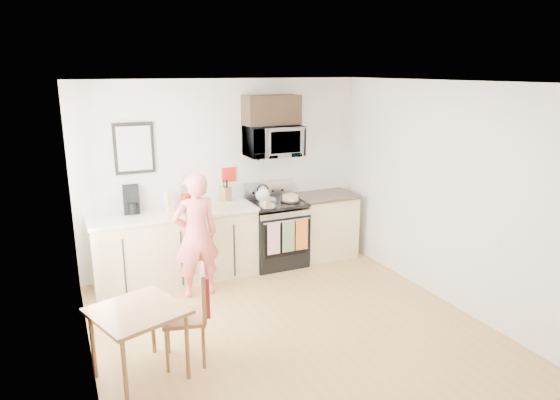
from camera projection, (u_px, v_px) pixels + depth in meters
name	position (u px, v px, depth m)	size (l,w,h in m)	color
floor	(299.00, 337.00, 5.22)	(4.60, 4.60, 0.00)	#A1763E
back_wall	(225.00, 175.00, 6.91)	(4.00, 0.04, 2.60)	silver
front_wall	(480.00, 324.00, 2.86)	(4.00, 0.04, 2.60)	silver
left_wall	(82.00, 248.00, 4.08)	(0.04, 4.60, 2.60)	silver
right_wall	(456.00, 197.00, 5.69)	(0.04, 4.60, 2.60)	silver
ceiling	(301.00, 82.00, 4.56)	(4.00, 4.60, 0.04)	silver
window	(78.00, 196.00, 4.74)	(0.06, 1.40, 1.50)	silver
cabinet_left	(176.00, 248.00, 6.54)	(2.10, 0.60, 0.90)	#CAB381
countertop_left	(174.00, 213.00, 6.42)	(2.14, 0.64, 0.04)	beige
cabinet_right	(324.00, 226.00, 7.44)	(0.84, 0.60, 0.90)	#CAB381
countertop_right	(325.00, 196.00, 7.32)	(0.88, 0.64, 0.04)	black
range	(276.00, 235.00, 7.10)	(0.76, 0.70, 1.16)	black
microwave	(273.00, 141.00, 6.85)	(0.76, 0.51, 0.42)	#B3B3B8
upper_cabinet	(271.00, 110.00, 6.78)	(0.76, 0.35, 0.40)	black
wall_art	(134.00, 148.00, 6.29)	(0.50, 0.04, 0.65)	black
wall_trivet	(229.00, 175.00, 6.92)	(0.20, 0.02, 0.20)	#B5190F
person	(196.00, 235.00, 6.03)	(0.56, 0.37, 1.55)	#D8403B
dining_table	(138.00, 317.00, 4.38)	(0.80, 0.80, 0.68)	brown
chair	(198.00, 302.00, 4.68)	(0.51, 0.48, 0.93)	brown
knife_block	(226.00, 195.00, 6.80)	(0.10, 0.14, 0.22)	brown
utensil_crock	(186.00, 195.00, 6.66)	(0.13, 0.13, 0.38)	#B5190F
fruit_bowl	(190.00, 205.00, 6.60)	(0.24, 0.24, 0.10)	silver
milk_carton	(169.00, 202.00, 6.41)	(0.10, 0.10, 0.26)	tan
coffee_maker	(131.00, 200.00, 6.34)	(0.22, 0.31, 0.35)	black
bread_bag	(222.00, 207.00, 6.44)	(0.28, 0.13, 0.10)	tan
cake	(290.00, 198.00, 6.98)	(0.28, 0.28, 0.09)	black
kettle	(263.00, 194.00, 6.93)	(0.20, 0.20, 0.25)	silver
pot	(268.00, 203.00, 6.68)	(0.23, 0.38, 0.11)	#B3B3B8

